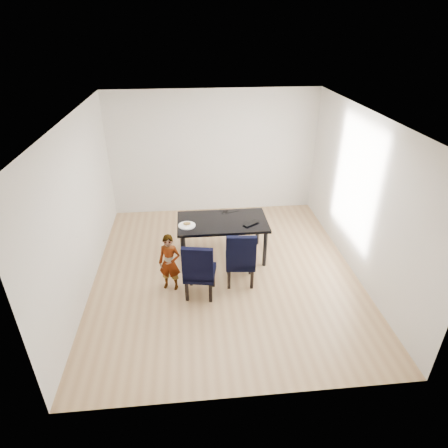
{
  "coord_description": "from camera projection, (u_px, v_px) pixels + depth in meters",
  "views": [
    {
      "loc": [
        -0.55,
        -5.35,
        3.91
      ],
      "look_at": [
        0.0,
        0.2,
        0.85
      ],
      "focal_mm": 30.0,
      "sensor_mm": 36.0,
      "label": 1
    }
  ],
  "objects": [
    {
      "name": "child",
      "position": [
        170.0,
        263.0,
        5.98
      ],
      "size": [
        0.41,
        0.32,
        0.98
      ],
      "primitive_type": "imported",
      "rotation": [
        0.0,
        0.0,
        -0.26
      ],
      "color": "orange",
      "rests_on": "floor"
    },
    {
      "name": "cable_tangle",
      "position": [
        225.0,
        213.0,
        6.94
      ],
      "size": [
        0.15,
        0.15,
        0.01
      ],
      "primitive_type": "torus",
      "rotation": [
        0.0,
        0.0,
        0.14
      ],
      "color": "black",
      "rests_on": "dining_table"
    },
    {
      "name": "wall_left",
      "position": [
        80.0,
        209.0,
        5.75
      ],
      "size": [
        0.01,
        5.0,
        2.7
      ],
      "primitive_type": "cube",
      "color": "silver",
      "rests_on": "ground"
    },
    {
      "name": "wall_front",
      "position": [
        250.0,
        309.0,
        3.76
      ],
      "size": [
        4.5,
        0.01,
        2.7
      ],
      "primitive_type": "cube",
      "color": "silver",
      "rests_on": "ground"
    },
    {
      "name": "dining_table",
      "position": [
        222.0,
        239.0,
        6.85
      ],
      "size": [
        1.6,
        0.9,
        0.75
      ],
      "primitive_type": "cube",
      "color": "black",
      "rests_on": "floor"
    },
    {
      "name": "chair_right",
      "position": [
        240.0,
        256.0,
        6.13
      ],
      "size": [
        0.52,
        0.53,
        0.99
      ],
      "primitive_type": "cube",
      "rotation": [
        0.0,
        0.0,
        -0.09
      ],
      "color": "black",
      "rests_on": "floor"
    },
    {
      "name": "wall_right",
      "position": [
        362.0,
        197.0,
        6.14
      ],
      "size": [
        0.01,
        5.0,
        2.7
      ],
      "primitive_type": "cube",
      "color": "silver",
      "rests_on": "ground"
    },
    {
      "name": "floor",
      "position": [
        225.0,
        272.0,
        6.59
      ],
      "size": [
        4.5,
        5.0,
        0.01
      ],
      "primitive_type": "cube",
      "color": "tan",
      "rests_on": "ground"
    },
    {
      "name": "chair_left",
      "position": [
        200.0,
        268.0,
        5.85
      ],
      "size": [
        0.55,
        0.57,
        0.98
      ],
      "primitive_type": "cube",
      "rotation": [
        0.0,
        0.0,
        -0.18
      ],
      "color": "black",
      "rests_on": "floor"
    },
    {
      "name": "plate",
      "position": [
        187.0,
        225.0,
        6.5
      ],
      "size": [
        0.32,
        0.32,
        0.02
      ],
      "primitive_type": "cylinder",
      "rotation": [
        0.0,
        0.0,
        -0.07
      ],
      "color": "white",
      "rests_on": "dining_table"
    },
    {
      "name": "laptop",
      "position": [
        249.0,
        222.0,
        6.6
      ],
      "size": [
        0.37,
        0.34,
        0.02
      ],
      "primitive_type": "imported",
      "rotation": [
        0.0,
        0.0,
        3.74
      ],
      "color": "black",
      "rests_on": "dining_table"
    },
    {
      "name": "sandwich",
      "position": [
        187.0,
        223.0,
        6.5
      ],
      "size": [
        0.14,
        0.09,
        0.05
      ],
      "primitive_type": "ellipsoid",
      "rotation": [
        0.0,
        0.0,
        0.22
      ],
      "color": "olive",
      "rests_on": "plate"
    },
    {
      "name": "wall_back",
      "position": [
        214.0,
        153.0,
        8.13
      ],
      "size": [
        4.5,
        0.01,
        2.7
      ],
      "primitive_type": "cube",
      "color": "silver",
      "rests_on": "ground"
    },
    {
      "name": "ceiling",
      "position": [
        225.0,
        116.0,
        5.29
      ],
      "size": [
        4.5,
        5.0,
        0.01
      ],
      "primitive_type": "cube",
      "color": "white",
      "rests_on": "wall_back"
    }
  ]
}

